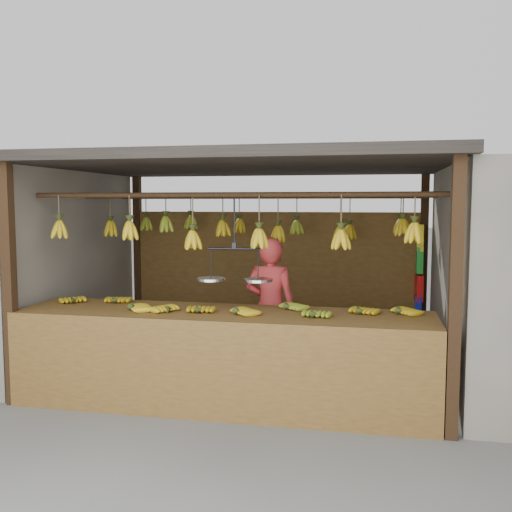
# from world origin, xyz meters

# --- Properties ---
(ground) EXTENTS (80.00, 80.00, 0.00)m
(ground) POSITION_xyz_m (0.00, 0.00, 0.00)
(ground) COLOR #5B5B57
(stall) EXTENTS (4.30, 3.30, 2.40)m
(stall) POSITION_xyz_m (0.00, 0.33, 1.97)
(stall) COLOR black
(stall) RESTS_ON ground
(counter) EXTENTS (3.94, 0.89, 0.96)m
(counter) POSITION_xyz_m (-0.03, -1.24, 0.72)
(counter) COLOR brown
(counter) RESTS_ON ground
(hanging_bananas) EXTENTS (3.61, 2.24, 0.40)m
(hanging_bananas) POSITION_xyz_m (-0.00, 0.01, 1.62)
(hanging_bananas) COLOR gold
(hanging_bananas) RESTS_ON ground
(balance_scale) EXTENTS (0.72, 0.30, 0.82)m
(balance_scale) POSITION_xyz_m (0.06, -1.00, 1.24)
(balance_scale) COLOR black
(balance_scale) RESTS_ON ground
(vendor) EXTENTS (0.60, 0.42, 1.56)m
(vendor) POSITION_xyz_m (0.26, -0.20, 0.78)
(vendor) COLOR #BF3333
(vendor) RESTS_ON ground
(bag_bundles) EXTENTS (0.08, 0.26, 1.26)m
(bag_bundles) POSITION_xyz_m (1.94, 1.35, 1.01)
(bag_bundles) COLOR yellow
(bag_bundles) RESTS_ON ground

